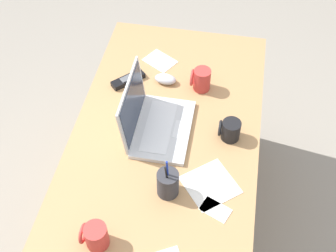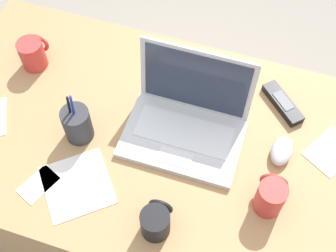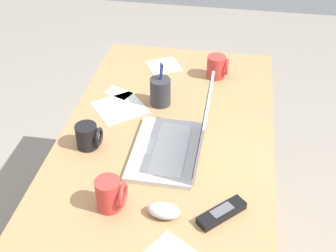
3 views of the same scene
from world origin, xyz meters
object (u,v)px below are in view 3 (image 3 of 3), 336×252
at_px(cordless_phone, 222,213).
at_px(pen_holder, 160,92).
at_px(computer_mouse, 164,211).
at_px(coffee_mug_tall, 88,136).
at_px(coffee_mug_spare, 217,67).
at_px(laptop, 178,142).
at_px(coffee_mug_white, 110,194).

relative_size(cordless_phone, pen_holder, 0.78).
bearing_deg(computer_mouse, coffee_mug_tall, -124.78).
distance_m(coffee_mug_spare, pen_holder, 0.31).
distance_m(coffee_mug_tall, coffee_mug_spare, 0.66).
relative_size(computer_mouse, coffee_mug_spare, 1.02).
bearing_deg(laptop, coffee_mug_spare, 170.42).
distance_m(laptop, pen_holder, 0.30).
bearing_deg(computer_mouse, coffee_mug_spare, 179.48).
height_order(coffee_mug_spare, pen_holder, pen_holder).
bearing_deg(laptop, computer_mouse, 0.35).
bearing_deg(cordless_phone, computer_mouse, -81.05).
bearing_deg(coffee_mug_tall, laptop, 92.25).
xyz_separation_m(cordless_phone, pen_holder, (-0.53, -0.27, 0.04)).
relative_size(coffee_mug_spare, pen_holder, 0.52).
distance_m(coffee_mug_tall, pen_holder, 0.35).
bearing_deg(coffee_mug_white, cordless_phone, 93.35).
distance_m(cordless_phone, pen_holder, 0.60).
bearing_deg(pen_holder, computer_mouse, 11.40).
height_order(coffee_mug_white, coffee_mug_tall, coffee_mug_white).
xyz_separation_m(coffee_mug_white, coffee_mug_spare, (-0.78, 0.24, -0.00)).
height_order(laptop, coffee_mug_tall, laptop).
bearing_deg(coffee_mug_white, pen_holder, 175.24).
distance_m(computer_mouse, cordless_phone, 0.17).
relative_size(computer_mouse, cordless_phone, 0.69).
bearing_deg(coffee_mug_white, laptop, 149.65).
relative_size(laptop, computer_mouse, 3.40).
xyz_separation_m(coffee_mug_tall, pen_holder, (-0.29, 0.19, 0.01)).
distance_m(computer_mouse, coffee_mug_tall, 0.40).
bearing_deg(coffee_mug_tall, computer_mouse, 49.55).
relative_size(computer_mouse, pen_holder, 0.53).
bearing_deg(coffee_mug_spare, laptop, -9.58).
distance_m(coffee_mug_spare, cordless_phone, 0.77).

